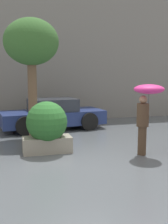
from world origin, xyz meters
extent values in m
plane|color=#51565B|center=(0.00, 0.00, 0.00)|extent=(40.00, 40.00, 0.00)
cube|color=gray|center=(0.00, 6.50, 3.00)|extent=(18.00, 0.30, 6.00)
cube|color=gray|center=(-0.60, 1.00, 0.23)|extent=(1.39, 0.62, 0.45)
sphere|color=#286028|center=(-0.60, 1.00, 0.89)|extent=(1.17, 1.17, 1.17)
cylinder|color=#473323|center=(1.94, 0.07, 0.40)|extent=(0.24, 0.24, 0.81)
cylinder|color=#473323|center=(1.94, 0.07, 1.13)|extent=(0.34, 0.34, 0.64)
sphere|color=#997056|center=(1.94, 0.07, 1.55)|extent=(0.22, 0.22, 0.22)
cylinder|color=#4C4C51|center=(2.05, -0.03, 1.50)|extent=(0.02, 0.02, 0.69)
ellipsoid|color=#E02D84|center=(2.05, -0.03, 1.84)|extent=(0.82, 0.82, 0.26)
cube|color=navy|center=(0.11, 4.41, 0.47)|extent=(4.30, 2.12, 0.55)
cube|color=#2D333D|center=(0.11, 4.41, 0.99)|extent=(2.01, 1.61, 0.50)
cylinder|color=black|center=(-1.07, 3.44, 0.35)|extent=(0.73, 0.30, 0.70)
cylinder|color=black|center=(-1.26, 5.09, 0.35)|extent=(0.73, 0.30, 0.70)
cylinder|color=black|center=(1.48, 3.74, 0.35)|extent=(0.73, 0.30, 0.70)
cylinder|color=black|center=(1.29, 5.38, 0.35)|extent=(0.73, 0.30, 0.70)
cylinder|color=brown|center=(-0.81, 2.93, 1.41)|extent=(0.31, 0.31, 2.81)
ellipsoid|color=#38662D|center=(-0.81, 2.93, 3.32)|extent=(1.86, 1.86, 1.58)
camera|label=1|loc=(-1.65, -6.89, 2.28)|focal=45.00mm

